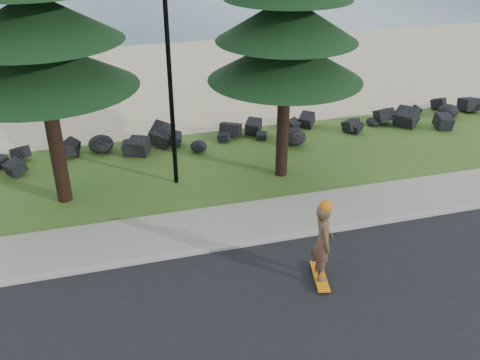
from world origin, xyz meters
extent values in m
plane|color=#38561A|center=(0.00, 0.00, 0.00)|extent=(160.00, 160.00, 0.00)
cube|color=black|center=(0.00, -4.50, 0.01)|extent=(160.00, 7.00, 0.02)
cube|color=#A69F95|center=(0.00, -0.90, 0.05)|extent=(160.00, 0.20, 0.10)
cube|color=#A09886|center=(0.00, 0.20, 0.04)|extent=(160.00, 2.00, 0.08)
cube|color=tan|center=(0.00, 14.50, 0.01)|extent=(160.00, 15.00, 0.01)
cylinder|color=black|center=(0.00, 3.20, 4.00)|extent=(0.14, 0.14, 8.00)
cube|color=orange|center=(2.51, -2.79, 0.11)|extent=(0.54, 1.23, 0.04)
imported|color=brown|center=(2.51, -2.79, 1.13)|extent=(0.62, 0.81, 1.99)
sphere|color=orange|center=(2.51, -2.79, 2.08)|extent=(0.32, 0.32, 0.32)
camera|label=1|loc=(-2.18, -12.26, 8.28)|focal=40.00mm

